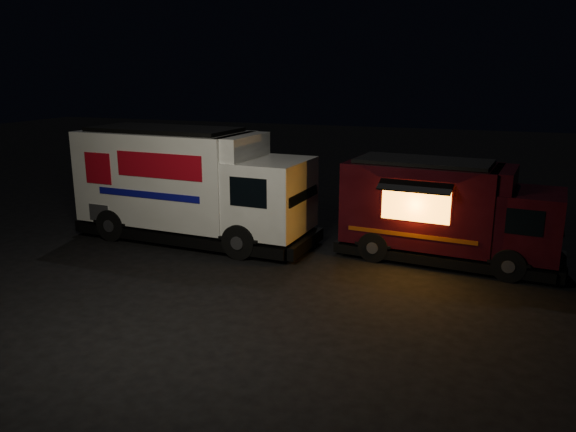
# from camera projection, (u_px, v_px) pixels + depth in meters

# --- Properties ---
(ground) EXTENTS (80.00, 80.00, 0.00)m
(ground) POSITION_uv_depth(u_px,v_px,m) (241.00, 278.00, 13.77)
(ground) COLOR black
(ground) RESTS_ON ground
(white_truck) EXTENTS (7.45, 2.91, 3.32)m
(white_truck) POSITION_uv_depth(u_px,v_px,m) (194.00, 185.00, 16.56)
(white_truck) COLOR white
(white_truck) RESTS_ON ground
(red_truck) EXTENTS (5.93, 2.69, 2.67)m
(red_truck) POSITION_uv_depth(u_px,v_px,m) (450.00, 212.00, 14.72)
(red_truck) COLOR #350910
(red_truck) RESTS_ON ground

